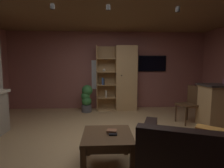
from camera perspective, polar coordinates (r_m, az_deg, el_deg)
The scene contains 13 objects.
floor at distance 3.30m, azimuth 0.39°, elevation -19.40°, with size 6.42×5.39×0.02m, color tan.
wall_back at distance 5.70m, azimuth -1.23°, elevation 4.51°, with size 6.54×0.06×2.51m, color #8E544C.
window_pane_back at distance 5.67m, azimuth -3.82°, elevation 3.08°, with size 0.59×0.01×0.95m, color white.
bookshelf_cabinet at distance 5.48m, azimuth 3.81°, elevation 1.83°, with size 1.27×0.41×2.03m.
coffee_table at distance 2.52m, azimuth -1.50°, elevation -18.06°, with size 0.69×0.70×0.47m.
table_book_0 at distance 2.45m, azimuth 0.34°, elevation -16.27°, with size 0.11×0.08×0.02m, color black.
table_book_1 at distance 2.49m, azimuth -0.04°, elevation -15.28°, with size 0.14×0.11×0.03m, color brown.
dining_chair at distance 4.65m, azimuth 24.50°, elevation -5.39°, with size 0.51×0.51×0.92m.
potted_floor_plant at distance 5.31m, azimuth -8.45°, elevation -4.57°, with size 0.35×0.35×0.83m.
wall_mounted_tv at distance 5.87m, azimuth 13.21°, elevation 6.64°, with size 0.92×0.06×0.52m.
track_light_spot_1 at distance 3.43m, azimuth -19.19°, elevation 23.12°, with size 0.07×0.07×0.09m, color black.
track_light_spot_2 at distance 3.32m, azimuth -1.26°, elevation 24.07°, with size 0.07×0.07×0.09m, color black.
track_light_spot_3 at distance 3.62m, azimuth 20.99°, elevation 22.14°, with size 0.07×0.07×0.09m, color black.
Camera 1 is at (-0.18, -2.97, 1.41)m, focal length 27.50 mm.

